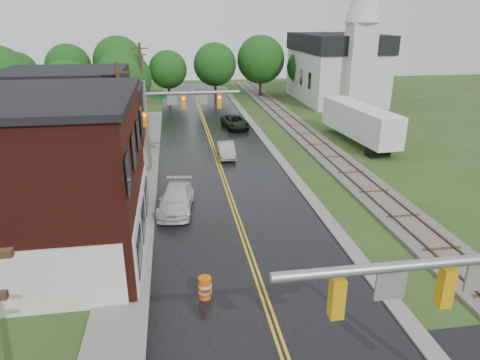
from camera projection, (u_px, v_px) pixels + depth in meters
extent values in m
cube|color=black|center=(216.00, 157.00, 37.67)|extent=(10.00, 90.00, 0.02)
cube|color=gray|center=(265.00, 140.00, 43.07)|extent=(0.80, 70.00, 0.12)
cube|color=gray|center=(141.00, 181.00, 32.16)|extent=(2.40, 50.00, 0.12)
cube|color=silver|center=(142.00, 221.00, 22.50)|extent=(0.10, 9.50, 3.00)
cube|color=tan|center=(72.00, 140.00, 31.25)|extent=(8.00, 7.00, 6.40)
cube|color=#3F0F0C|center=(104.00, 124.00, 40.06)|extent=(7.00, 6.00, 4.40)
cube|color=silver|center=(334.00, 76.00, 62.40)|extent=(10.00, 16.00, 7.00)
cube|color=black|center=(337.00, 43.00, 60.72)|extent=(10.40, 16.40, 2.40)
cube|color=silver|center=(358.00, 68.00, 54.30)|extent=(3.20, 3.20, 11.00)
cube|color=#59544C|center=(309.00, 137.00, 43.70)|extent=(3.20, 80.00, 0.20)
cube|color=#4C3828|center=(302.00, 136.00, 43.54)|extent=(0.10, 80.00, 0.12)
cube|color=#4C3828|center=(315.00, 135.00, 43.75)|extent=(0.10, 80.00, 0.12)
cylinder|color=gray|center=(422.00, 264.00, 9.90)|extent=(7.20, 0.26, 0.26)
cube|color=orange|center=(445.00, 287.00, 10.26)|extent=(0.32, 0.30, 1.05)
cube|color=orange|center=(337.00, 298.00, 9.86)|extent=(0.32, 0.30, 1.05)
cube|color=gray|center=(480.00, 277.00, 10.31)|extent=(0.75, 0.06, 0.75)
cube|color=gray|center=(390.00, 285.00, 9.98)|extent=(0.75, 0.06, 0.75)
cylinder|color=gray|center=(147.00, 128.00, 32.81)|extent=(0.28, 0.28, 7.20)
cylinder|color=gray|center=(193.00, 93.00, 32.40)|extent=(7.20, 0.26, 0.26)
cube|color=orange|center=(184.00, 102.00, 32.55)|extent=(0.32, 0.30, 1.05)
cube|color=orange|center=(219.00, 101.00, 32.95)|extent=(0.32, 0.30, 1.05)
cube|color=gray|center=(172.00, 100.00, 32.35)|extent=(0.75, 0.06, 0.75)
cube|color=gray|center=(202.00, 99.00, 32.69)|extent=(0.75, 0.06, 0.75)
cube|color=#0C5926|center=(162.00, 97.00, 32.16)|extent=(1.40, 0.04, 0.30)
sphere|color=#FF0C0C|center=(183.00, 98.00, 32.27)|extent=(0.20, 0.20, 0.20)
cylinder|color=#382616|center=(124.00, 134.00, 27.70)|extent=(0.28, 0.28, 9.00)
cube|color=#382616|center=(117.00, 72.00, 26.31)|extent=(1.80, 0.12, 0.12)
cube|color=#382616|center=(119.00, 84.00, 26.56)|extent=(1.40, 0.12, 0.12)
cylinder|color=#382616|center=(143.00, 85.00, 48.01)|extent=(0.28, 0.28, 9.00)
cube|color=#382616|center=(140.00, 48.00, 46.62)|extent=(1.80, 0.12, 0.12)
cube|color=#382616|center=(140.00, 55.00, 46.87)|extent=(1.40, 0.12, 0.12)
cylinder|color=black|center=(3.00, 141.00, 36.30)|extent=(0.36, 0.36, 3.42)
sphere|color=#134414|center=(0.00, 101.00, 34.77)|extent=(5.32, 5.32, 5.32)
cylinder|color=black|center=(72.00, 122.00, 44.40)|extent=(0.36, 0.36, 2.70)
sphere|color=#134414|center=(68.00, 90.00, 43.22)|extent=(6.00, 6.00, 6.00)
sphere|color=#134414|center=(74.00, 96.00, 43.12)|extent=(4.20, 4.20, 4.20)
cylinder|color=black|center=(127.00, 109.00, 50.63)|extent=(0.36, 0.36, 2.88)
sphere|color=#134414|center=(124.00, 78.00, 49.37)|extent=(6.40, 6.40, 6.40)
sphere|color=#134414|center=(129.00, 84.00, 49.29)|extent=(4.48, 4.48, 4.48)
imported|color=black|center=(235.00, 122.00, 47.34)|extent=(2.90, 5.23, 1.38)
imported|color=#A3A3A8|center=(226.00, 150.00, 37.61)|extent=(1.50, 3.97, 1.29)
imported|color=silver|center=(176.00, 199.00, 27.17)|extent=(2.63, 5.23, 1.46)
cube|color=black|center=(378.00, 152.00, 37.85)|extent=(1.96, 1.36, 0.80)
cylinder|color=gray|center=(346.00, 132.00, 44.47)|extent=(0.16, 0.16, 0.80)
cube|color=white|center=(360.00, 121.00, 41.17)|extent=(3.47, 11.65, 2.87)
cylinder|color=#EE540A|center=(205.00, 288.00, 18.65)|extent=(0.58, 0.58, 1.03)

